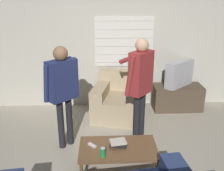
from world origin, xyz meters
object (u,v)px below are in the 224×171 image
Objects in this scene: armchair_beige at (119,100)px; person_right_standing at (140,80)px; coffee_table at (118,150)px; person_left_standing at (62,85)px; spare_remote at (92,145)px; book_stack at (118,143)px; soda_can at (103,152)px; tv at (179,74)px.

person_right_standing reaches higher than armchair_beige.
coffee_table is 1.24m from person_left_standing.
spare_remote is (0.44, -0.65, -0.62)m from person_left_standing.
soda_can reaches higher than book_stack.
person_left_standing is at bearing 79.71° from spare_remote.
person_right_standing is at bearing 11.74° from tv.
book_stack is (0.79, -0.67, -0.58)m from person_left_standing.
person_right_standing is at bearing 118.05° from armchair_beige.
coffee_table is 0.09m from book_stack.
soda_can is at bearing -135.95° from coffee_table.
spare_remote is at bearing 119.48° from soda_can.
book_stack is at bearing -165.37° from person_right_standing.
tv is at bearing 54.08° from soda_can.
book_stack is 0.31m from soda_can.
person_left_standing is 1.19m from book_stack.
armchair_beige is at bearing 6.02° from person_left_standing.
soda_can is (-1.55, -2.15, -0.32)m from tv.
coffee_table is 4.24× the size of book_stack.
coffee_table is 8.51× the size of spare_remote.
armchair_beige is at bearing -27.78° from tv.
soda_can reaches higher than coffee_table.
person_right_standing is (-0.98, -1.22, 0.30)m from tv.
tv is 1.59m from person_right_standing.
tv reaches higher than armchair_beige.
coffee_table is 0.64× the size of person_left_standing.
armchair_beige is 1.71m from spare_remote.
person_left_standing reaches higher than armchair_beige.
coffee_table is at bearing -52.04° from spare_remote.
person_right_standing is at bearing -40.14° from person_left_standing.
armchair_beige is 8.70× the size of soda_can.
soda_can is at bearing -169.56° from person_right_standing.
book_stack is (-0.37, -0.70, -0.64)m from person_right_standing.
tv is (1.23, 0.25, 0.44)m from armchair_beige.
armchair_beige reaches higher than soda_can.
coffee_table is 0.30m from soda_can.
armchair_beige is 1.33m from tv.
person_right_standing is at bearing 62.34° from book_stack.
tv is 2.57m from spare_remote.
person_right_standing reaches higher than tv.
coffee_table is at bearing 99.52° from armchair_beige.
person_left_standing is at bearing 61.35° from armchair_beige.
spare_remote is at bearing 176.06° from person_right_standing.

